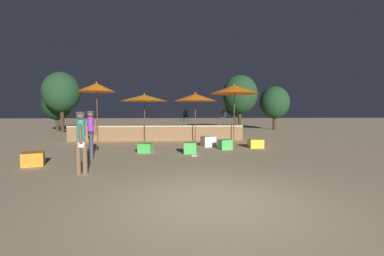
{
  "coord_description": "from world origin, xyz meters",
  "views": [
    {
      "loc": [
        -0.71,
        -4.6,
        1.68
      ],
      "look_at": [
        0.0,
        5.41,
        1.03
      ],
      "focal_mm": 24.0,
      "sensor_mm": 36.0,
      "label": 1
    }
  ],
  "objects_px": {
    "patio_umbrella_1": "(195,97)",
    "frisbee_disc": "(194,155)",
    "patio_umbrella_3": "(234,90)",
    "cube_seat_5": "(146,148)",
    "cube_seat_2": "(256,143)",
    "cube_seat_3": "(208,141)",
    "bistro_chair_1": "(185,116)",
    "person_0": "(81,140)",
    "person_1": "(91,132)",
    "bistro_chair_0": "(223,116)",
    "background_tree_3": "(57,104)",
    "background_tree_1": "(61,92)",
    "patio_umbrella_2": "(97,88)",
    "background_tree_0": "(235,106)",
    "background_tree_2": "(240,94)",
    "background_tree_4": "(275,103)",
    "cube_seat_4": "(225,144)",
    "cube_seat_0": "(33,159)",
    "patio_umbrella_0": "(144,98)"
  },
  "relations": [
    {
      "from": "person_1",
      "to": "bistro_chair_0",
      "type": "bearing_deg",
      "value": 113.9
    },
    {
      "from": "person_0",
      "to": "person_1",
      "type": "height_order",
      "value": "person_1"
    },
    {
      "from": "background_tree_3",
      "to": "background_tree_4",
      "type": "distance_m",
      "value": 19.27
    },
    {
      "from": "cube_seat_0",
      "to": "background_tree_3",
      "type": "bearing_deg",
      "value": 111.16
    },
    {
      "from": "patio_umbrella_1",
      "to": "patio_umbrella_2",
      "type": "height_order",
      "value": "patio_umbrella_2"
    },
    {
      "from": "person_0",
      "to": "background_tree_4",
      "type": "xyz_separation_m",
      "value": [
        11.7,
        16.09,
        1.56
      ]
    },
    {
      "from": "cube_seat_5",
      "to": "background_tree_1",
      "type": "bearing_deg",
      "value": 126.05
    },
    {
      "from": "patio_umbrella_1",
      "to": "cube_seat_5",
      "type": "bearing_deg",
      "value": -122.02
    },
    {
      "from": "patio_umbrella_3",
      "to": "cube_seat_5",
      "type": "distance_m",
      "value": 6.58
    },
    {
      "from": "cube_seat_4",
      "to": "background_tree_3",
      "type": "height_order",
      "value": "background_tree_3"
    },
    {
      "from": "patio_umbrella_0",
      "to": "patio_umbrella_2",
      "type": "height_order",
      "value": "patio_umbrella_2"
    },
    {
      "from": "background_tree_0",
      "to": "background_tree_2",
      "type": "bearing_deg",
      "value": -97.91
    },
    {
      "from": "background_tree_3",
      "to": "cube_seat_2",
      "type": "bearing_deg",
      "value": -39.27
    },
    {
      "from": "cube_seat_0",
      "to": "background_tree_0",
      "type": "bearing_deg",
      "value": 59.4
    },
    {
      "from": "person_1",
      "to": "background_tree_1",
      "type": "relative_size",
      "value": 0.36
    },
    {
      "from": "background_tree_3",
      "to": "bistro_chair_1",
      "type": "bearing_deg",
      "value": -32.4
    },
    {
      "from": "person_1",
      "to": "cube_seat_5",
      "type": "bearing_deg",
      "value": 102.23
    },
    {
      "from": "cube_seat_2",
      "to": "background_tree_3",
      "type": "relative_size",
      "value": 0.18
    },
    {
      "from": "bistro_chair_1",
      "to": "cube_seat_4",
      "type": "bearing_deg",
      "value": -33.65
    },
    {
      "from": "patio_umbrella_2",
      "to": "background_tree_3",
      "type": "bearing_deg",
      "value": 124.29
    },
    {
      "from": "bistro_chair_0",
      "to": "background_tree_2",
      "type": "relative_size",
      "value": 0.18
    },
    {
      "from": "cube_seat_5",
      "to": "bistro_chair_0",
      "type": "distance_m",
      "value": 6.76
    },
    {
      "from": "patio_umbrella_3",
      "to": "cube_seat_5",
      "type": "bearing_deg",
      "value": -139.64
    },
    {
      "from": "bistro_chair_0",
      "to": "cube_seat_2",
      "type": "bearing_deg",
      "value": -24.98
    },
    {
      "from": "patio_umbrella_3",
      "to": "bistro_chair_0",
      "type": "bearing_deg",
      "value": 107.11
    },
    {
      "from": "cube_seat_5",
      "to": "background_tree_1",
      "type": "height_order",
      "value": "background_tree_1"
    },
    {
      "from": "patio_umbrella_3",
      "to": "cube_seat_0",
      "type": "xyz_separation_m",
      "value": [
        -7.78,
        -6.16,
        -2.7
      ]
    },
    {
      "from": "background_tree_3",
      "to": "cube_seat_5",
      "type": "bearing_deg",
      "value": -54.29
    },
    {
      "from": "cube_seat_5",
      "to": "background_tree_3",
      "type": "distance_m",
      "value": 15.35
    },
    {
      "from": "patio_umbrella_1",
      "to": "cube_seat_2",
      "type": "bearing_deg",
      "value": -46.05
    },
    {
      "from": "patio_umbrella_2",
      "to": "person_0",
      "type": "xyz_separation_m",
      "value": [
        1.68,
        -7.24,
        -2.02
      ]
    },
    {
      "from": "background_tree_0",
      "to": "background_tree_2",
      "type": "distance_m",
      "value": 4.1
    },
    {
      "from": "bistro_chair_0",
      "to": "background_tree_4",
      "type": "distance_m",
      "value": 9.71
    },
    {
      "from": "cube_seat_0",
      "to": "cube_seat_3",
      "type": "relative_size",
      "value": 1.06
    },
    {
      "from": "patio_umbrella_1",
      "to": "cube_seat_2",
      "type": "distance_m",
      "value": 4.35
    },
    {
      "from": "patio_umbrella_3",
      "to": "background_tree_1",
      "type": "height_order",
      "value": "background_tree_1"
    },
    {
      "from": "patio_umbrella_1",
      "to": "frisbee_disc",
      "type": "xyz_separation_m",
      "value": [
        -0.44,
        -4.68,
        -2.43
      ]
    },
    {
      "from": "person_0",
      "to": "background_tree_4",
      "type": "bearing_deg",
      "value": 38.28
    },
    {
      "from": "cube_seat_2",
      "to": "background_tree_4",
      "type": "height_order",
      "value": "background_tree_4"
    },
    {
      "from": "cube_seat_5",
      "to": "background_tree_0",
      "type": "xyz_separation_m",
      "value": [
        7.54,
        15.9,
        2.1
      ]
    },
    {
      "from": "cube_seat_4",
      "to": "patio_umbrella_1",
      "type": "bearing_deg",
      "value": 108.99
    },
    {
      "from": "cube_seat_5",
      "to": "background_tree_0",
      "type": "height_order",
      "value": "background_tree_0"
    },
    {
      "from": "cube_seat_3",
      "to": "person_0",
      "type": "xyz_separation_m",
      "value": [
        -4.09,
        -5.18,
        0.69
      ]
    },
    {
      "from": "background_tree_4",
      "to": "cube_seat_0",
      "type": "bearing_deg",
      "value": -132.53
    },
    {
      "from": "patio_umbrella_0",
      "to": "cube_seat_5",
      "type": "height_order",
      "value": "patio_umbrella_0"
    },
    {
      "from": "patio_umbrella_2",
      "to": "background_tree_2",
      "type": "distance_m",
      "value": 12.93
    },
    {
      "from": "cube_seat_3",
      "to": "person_1",
      "type": "distance_m",
      "value": 5.45
    },
    {
      "from": "cube_seat_2",
      "to": "bistro_chair_1",
      "type": "xyz_separation_m",
      "value": [
        -3.08,
        4.48,
        1.22
      ]
    },
    {
      "from": "cube_seat_2",
      "to": "cube_seat_3",
      "type": "height_order",
      "value": "cube_seat_3"
    },
    {
      "from": "cube_seat_5",
      "to": "bistro_chair_0",
      "type": "xyz_separation_m",
      "value": [
        4.16,
        5.19,
        1.23
      ]
    }
  ]
}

